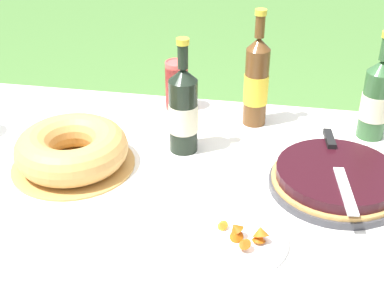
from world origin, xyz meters
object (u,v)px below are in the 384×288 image
Objects in this scene: serving_knife at (336,161)px; cider_bottle_green at (376,99)px; cup_stack at (177,86)px; berry_tart at (337,179)px; bundt_cake at (71,150)px; juice_bottle_red at (182,110)px; snack_plate_right at (238,238)px; cider_bottle_amber at (256,82)px.

cider_bottle_green is (0.12, 0.27, 0.06)m from serving_knife.
cup_stack is 0.51× the size of cider_bottle_green.
bundt_cake reaches higher than berry_tart.
serving_knife is at bearing -35.29° from cup_stack.
serving_knife is (-0.00, 0.03, 0.04)m from berry_tart.
serving_knife is at bearing -12.45° from juice_bottle_red.
bundt_cake is (-0.69, -0.02, 0.02)m from berry_tart.
juice_bottle_red is (-0.53, -0.17, 0.00)m from cider_bottle_green.
cider_bottle_green is at bearing -7.28° from cup_stack.
cup_stack is at bearing 113.13° from snack_plate_right.
juice_bottle_red reaches higher than snack_plate_right.
cup_stack is 0.46× the size of cider_bottle_amber.
cider_bottle_amber reaches higher than berry_tart.
berry_tart is at bearing -110.94° from cider_bottle_green.
berry_tart is 0.41m from cider_bottle_amber.
serving_knife reaches higher than snack_plate_right.
snack_plate_right is (0.26, -0.62, -0.07)m from cup_stack.
cider_bottle_green is (0.11, 0.29, 0.09)m from berry_tart.
cup_stack is at bearing -132.08° from serving_knife.
juice_bottle_red is (-0.42, 0.09, 0.06)m from serving_knife.
bundt_cake is (-0.69, -0.05, -0.01)m from serving_knife.
snack_plate_right is (-0.22, -0.25, -0.02)m from berry_tart.
snack_plate_right is (-0.22, -0.28, -0.05)m from serving_knife.
cup_stack is at bearing 105.10° from juice_bottle_red.
cider_bottle_green is at bearing 69.06° from berry_tart.
bundt_cake is at bearing -152.29° from juice_bottle_red.
cup_stack is (-0.48, 0.34, 0.02)m from serving_knife.
berry_tart reaches higher than snack_plate_right.
berry_tart is 1.02× the size of bundt_cake.
snack_plate_right is at bearing -25.61° from bundt_cake.
juice_bottle_red is at bearing 118.10° from snack_plate_right.
berry_tart is at bearing 48.11° from snack_plate_right.
serving_knife is 0.30m from cider_bottle_green.
snack_plate_right is (-0.34, -0.54, -0.11)m from cider_bottle_green.
bundt_cake is at bearing -92.51° from serving_knife.
juice_bottle_red is at bearing -161.92° from cider_bottle_green.
serving_knife is 0.69m from bundt_cake.
snack_plate_right is (0.01, -0.57, -0.13)m from cider_bottle_amber.
cider_bottle_amber is (0.46, 0.34, 0.09)m from bundt_cake.
cup_stack is at bearing 172.72° from cider_bottle_green.
cider_bottle_amber is at bearing 90.99° from snack_plate_right.
juice_bottle_red is (-0.19, -0.20, -0.01)m from cider_bottle_amber.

